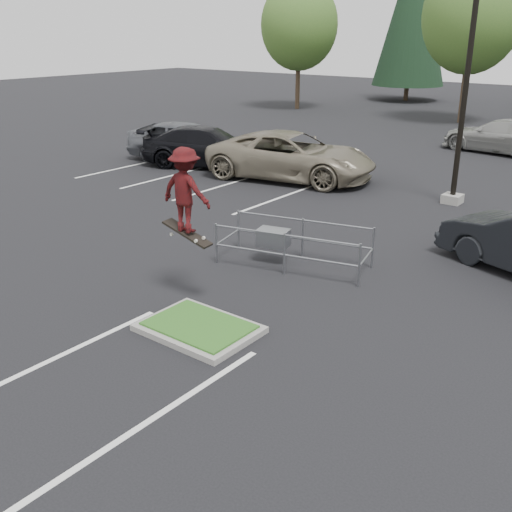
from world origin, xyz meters
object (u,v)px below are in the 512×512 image
Objects in this scene: light_pole at (469,62)px; decid_b at (472,19)px; car_far_silver at (502,136)px; car_l_tan at (290,156)px; car_l_black at (206,147)px; car_l_grey at (185,141)px; decid_a at (299,28)px; conif_a at (414,7)px; cart_corral at (278,238)px; skateboarder at (185,191)px.

decid_b is (-6.51, 18.53, 1.48)m from light_pole.
car_l_tan is at bearing -16.64° from car_far_silver.
car_l_grey is at bearing 57.11° from car_l_black.
conif_a reaches higher than decid_a.
car_l_black is (-9.08, 7.35, 0.17)m from cart_corral.
cart_corral is at bearing -79.19° from decid_b.
car_l_tan is 5.65m from car_l_grey.
car_l_tan is (8.15, -28.50, -6.19)m from conif_a.
decid_b is 1.77× the size of car_far_silver.
car_l_grey reaches higher than car_far_silver.
light_pole is at bearing -103.31° from car_l_grey.
light_pole is 11.17m from car_l_black.
car_l_black is at bearing 81.95° from car_l_tan.
decid_a reaches higher than skateboarder.
decid_a is 4.40× the size of skateboarder.
conif_a is 2.29× the size of car_l_black.
conif_a is at bearing 4.48° from car_l_tan.
conif_a is (4.01, 9.97, 1.52)m from decid_a.
car_l_black is 1.05× the size of car_far_silver.
car_l_black is at bearing -82.08° from conif_a.
light_pole is 1.78× the size of car_l_black.
decid_a is at bearing -111.91° from conif_a.
light_pole is 19.70m from decid_b.
conif_a is (-7.99, 9.47, 1.05)m from decid_b.
skateboarder is at bearing 7.68° from car_far_silver.
decid_a is 19.45m from car_far_silver.
light_pole is at bearing -70.65° from decid_b.
car_l_tan reaches higher than car_far_silver.
light_pole is 11.33m from skateboarder.
light_pole is 9.10m from cart_corral.
car_l_black is at bearing -101.69° from decid_b.
conif_a is at bearing -10.68° from car_l_grey.
conif_a is 29.28m from car_l_grey.
car_l_tan is 4.16m from car_l_black.
car_l_black is at bearing 127.23° from cart_corral.
decid_a is 2.29× the size of cart_corral.
skateboarder is (12.80, -39.00, -4.67)m from conif_a.
decid_a is 33.70m from skateboarder.
car_l_tan is (0.16, -19.03, -5.14)m from decid_b.
skateboarder is (-1.70, -11.00, -2.13)m from light_pole.
decid_b is 1.69× the size of car_l_black.
light_pole reaches higher than cart_corral.
car_l_black is 14.05m from car_far_silver.
decid_a reaches higher than car_far_silver.
car_l_tan is at bearing 109.18° from cart_corral.
conif_a is 2.50× the size of car_l_grey.
decid_b is 12.43m from conif_a.
cart_corral is (13.08, -36.10, -6.44)m from conif_a.
car_l_grey is at bearing -70.65° from decid_a.
decid_b is at bearing 2.39° from decid_a.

